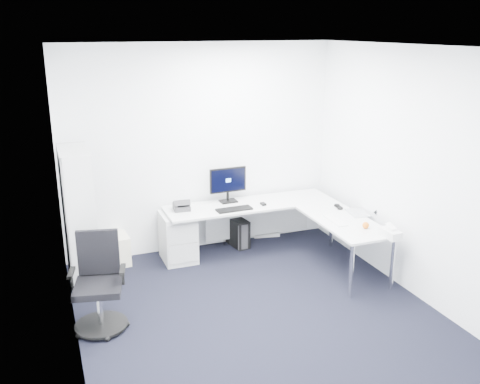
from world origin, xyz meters
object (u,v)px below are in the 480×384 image
object	(u,v)px
l_desk	(260,235)
monitor	(228,185)
laptop	(359,205)
task_chair	(98,285)
bookshelf	(79,220)

from	to	relation	value
l_desk	monitor	xyz separation A→B (m)	(-0.25, 0.48, 0.57)
laptop	monitor	bearing A→B (deg)	153.61
monitor	laptop	bearing A→B (deg)	-38.49
laptop	task_chair	bearing A→B (deg)	-161.47
l_desk	task_chair	xyz separation A→B (m)	(-2.12, -0.99, 0.15)
monitor	bookshelf	bearing A→B (deg)	-169.08
l_desk	laptop	size ratio (longest dim) A/B	6.84
bookshelf	laptop	xyz separation A→B (m)	(3.27, -0.58, -0.03)
bookshelf	laptop	world-z (taller)	bookshelf
laptop	bookshelf	bearing A→B (deg)	-179.60
monitor	laptop	distance (m)	1.69
task_chair	monitor	distance (m)	2.41
laptop	l_desk	bearing A→B (deg)	164.78
bookshelf	task_chair	world-z (taller)	bookshelf
task_chair	monitor	bearing A→B (deg)	50.66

